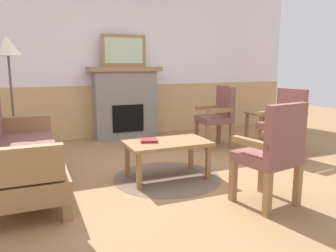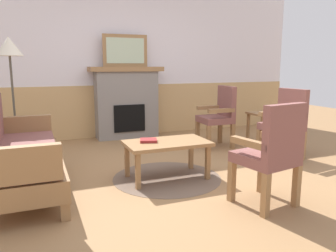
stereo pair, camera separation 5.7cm
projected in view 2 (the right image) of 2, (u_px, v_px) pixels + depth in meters
The scene contains 13 objects.
ground_plane at pixel (179, 176), 3.95m from camera, with size 14.00×14.00×0.00m, color #997047.
wall_back at pixel (122, 65), 6.08m from camera, with size 7.20×0.14×2.70m.
fireplace at pixel (127, 102), 5.97m from camera, with size 1.30×0.44×1.28m.
framed_picture at pixel (125, 51), 5.81m from camera, with size 0.80×0.04×0.56m.
couch at pixel (21, 155), 3.40m from camera, with size 0.70×1.80×0.98m.
coffee_table at pixel (167, 146), 3.82m from camera, with size 0.96×0.56×0.44m.
round_rug at pixel (167, 178), 3.89m from camera, with size 1.27×1.27×0.01m, color brown.
book_on_table at pixel (148, 140), 3.80m from camera, with size 0.19×0.18×0.03m, color maroon.
armchair_near_fireplace at pixel (286, 120), 4.67m from camera, with size 0.54×0.54×0.98m.
armchair_by_window_left at pixel (219, 114), 5.30m from camera, with size 0.50×0.50×0.98m.
armchair_front_left at pixel (272, 151), 3.01m from camera, with size 0.56×0.56×0.98m.
side_table at pixel (264, 120), 5.36m from camera, with size 0.44×0.44×0.55m.
floor_lamp_by_couch at pixel (10, 54), 4.41m from camera, with size 0.36×0.36×1.68m.
Camera 2 is at (-1.54, -3.45, 1.31)m, focal length 35.29 mm.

